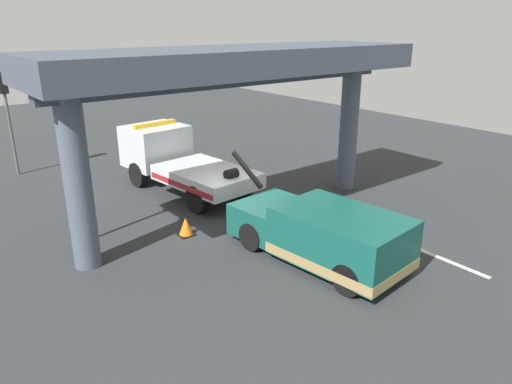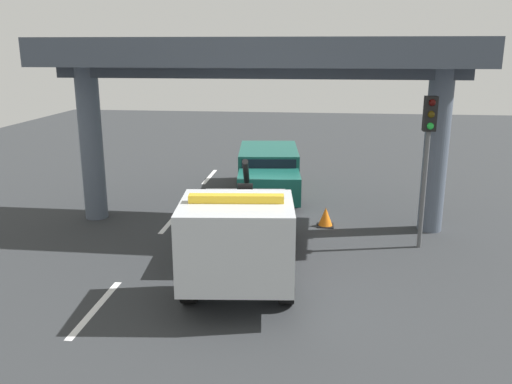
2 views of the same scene
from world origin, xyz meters
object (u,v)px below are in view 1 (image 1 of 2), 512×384
Objects in this scene: towed_van_green at (324,235)px; tow_truck_white at (176,159)px; traffic_light_near at (76,145)px; traffic_cone_orange at (186,227)px; traffic_light_far at (6,101)px.

tow_truck_white is at bearing 0.62° from towed_van_green.
traffic_light_near is at bearing 119.66° from tow_truck_white.
towed_van_green is 9.04× the size of traffic_cone_orange.
traffic_cone_orange is at bearing 153.77° from tow_truck_white.
traffic_light_far is (13.88, 4.69, 2.43)m from towed_van_green.
traffic_cone_orange is (-1.53, -2.56, -2.73)m from traffic_light_near.
traffic_light_near is (5.38, 4.69, 2.23)m from towed_van_green.
tow_truck_white reaches higher than traffic_cone_orange.
tow_truck_white is 5.60m from traffic_light_near.
tow_truck_white is 1.78× the size of traffic_light_near.
tow_truck_white is at bearing -60.34° from traffic_light_near.
traffic_light_far is at bearing 18.66° from towed_van_green.
tow_truck_white is 1.67× the size of traffic_light_far.
tow_truck_white is 7.73m from traffic_light_far.
tow_truck_white is at bearing -141.94° from traffic_light_far.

